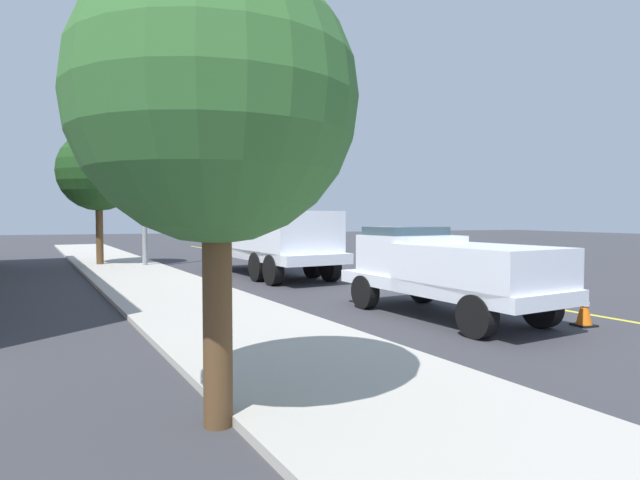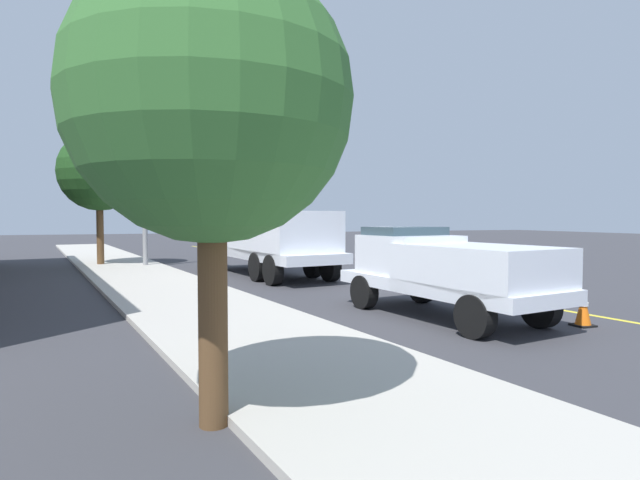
{
  "view_description": "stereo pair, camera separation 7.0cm",
  "coord_description": "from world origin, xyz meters",
  "px_view_note": "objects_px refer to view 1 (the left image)",
  "views": [
    {
      "loc": [
        -17.61,
        8.84,
        2.29
      ],
      "look_at": [
        1.48,
        1.6,
        1.4
      ],
      "focal_mm": 28.82,
      "sensor_mm": 36.0,
      "label": 1
    },
    {
      "loc": [
        -17.63,
        8.77,
        2.29
      ],
      "look_at": [
        1.48,
        1.6,
        1.4
      ],
      "focal_mm": 28.82,
      "sensor_mm": 36.0,
      "label": 2
    }
  ],
  "objects_px": {
    "traffic_signal_mast": "(154,148)",
    "service_pickup_truck": "(446,269)",
    "utility_bucket_truck": "(268,234)",
    "traffic_cone_mid_front": "(272,257)",
    "traffic_cone_leading": "(584,308)",
    "passing_minivan": "(304,241)"
  },
  "relations": [
    {
      "from": "traffic_signal_mast",
      "to": "service_pickup_truck",
      "type": "bearing_deg",
      "value": -156.17
    },
    {
      "from": "utility_bucket_truck",
      "to": "traffic_cone_mid_front",
      "type": "relative_size",
      "value": 11.88
    },
    {
      "from": "traffic_cone_leading",
      "to": "traffic_cone_mid_front",
      "type": "relative_size",
      "value": 1.06
    },
    {
      "from": "passing_minivan",
      "to": "traffic_cone_mid_front",
      "type": "distance_m",
      "value": 4.43
    },
    {
      "from": "passing_minivan",
      "to": "traffic_cone_leading",
      "type": "height_order",
      "value": "passing_minivan"
    },
    {
      "from": "utility_bucket_truck",
      "to": "traffic_cone_mid_front",
      "type": "xyz_separation_m",
      "value": [
        4.65,
        -1.44,
        -1.27
      ]
    },
    {
      "from": "passing_minivan",
      "to": "traffic_cone_leading",
      "type": "xyz_separation_m",
      "value": [
        -19.72,
        0.53,
        -0.6
      ]
    },
    {
      "from": "utility_bucket_truck",
      "to": "traffic_cone_leading",
      "type": "height_order",
      "value": "utility_bucket_truck"
    },
    {
      "from": "service_pickup_truck",
      "to": "traffic_cone_leading",
      "type": "xyz_separation_m",
      "value": [
        -1.83,
        -2.18,
        -0.75
      ]
    },
    {
      "from": "utility_bucket_truck",
      "to": "traffic_cone_leading",
      "type": "distance_m",
      "value": 12.37
    },
    {
      "from": "traffic_signal_mast",
      "to": "passing_minivan",
      "type": "bearing_deg",
      "value": -59.14
    },
    {
      "from": "traffic_cone_leading",
      "to": "utility_bucket_truck",
      "type": "bearing_deg",
      "value": 17.71
    },
    {
      "from": "traffic_signal_mast",
      "to": "traffic_cone_leading",
      "type": "bearing_deg",
      "value": -151.85
    },
    {
      "from": "utility_bucket_truck",
      "to": "passing_minivan",
      "type": "distance_m",
      "value": 9.09
    },
    {
      "from": "traffic_cone_leading",
      "to": "passing_minivan",
      "type": "bearing_deg",
      "value": -1.55
    },
    {
      "from": "traffic_cone_leading",
      "to": "traffic_signal_mast",
      "type": "relative_size",
      "value": 0.1
    },
    {
      "from": "service_pickup_truck",
      "to": "traffic_signal_mast",
      "type": "bearing_deg",
      "value": 23.83
    },
    {
      "from": "utility_bucket_truck",
      "to": "traffic_cone_mid_front",
      "type": "distance_m",
      "value": 5.03
    },
    {
      "from": "utility_bucket_truck",
      "to": "passing_minivan",
      "type": "bearing_deg",
      "value": -28.13
    },
    {
      "from": "passing_minivan",
      "to": "traffic_cone_mid_front",
      "type": "height_order",
      "value": "passing_minivan"
    },
    {
      "from": "passing_minivan",
      "to": "traffic_cone_leading",
      "type": "distance_m",
      "value": 19.74
    },
    {
      "from": "utility_bucket_truck",
      "to": "passing_minivan",
      "type": "height_order",
      "value": "utility_bucket_truck"
    }
  ]
}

